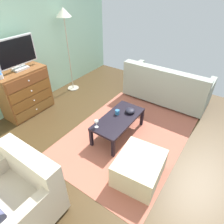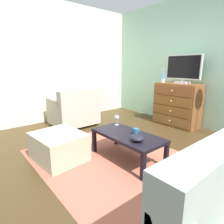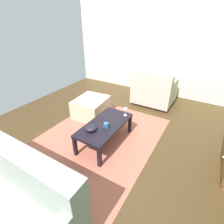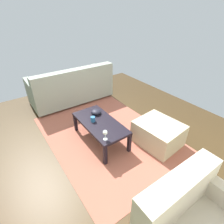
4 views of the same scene
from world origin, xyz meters
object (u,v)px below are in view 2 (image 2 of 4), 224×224
dresser (177,105)px  mug (136,131)px  coffee_table (127,137)px  lava_lamp (163,76)px  tv (183,68)px  wine_glass (117,118)px  ottoman (59,147)px  armchair (74,111)px  bowl_decorative (137,138)px

dresser → mug: 1.97m
coffee_table → lava_lamp: bearing=113.3°
tv → wine_glass: bearing=-90.6°
dresser → ottoman: bearing=-93.3°
armchair → coffee_table: bearing=-5.7°
dresser → mug: bearing=-74.1°
coffee_table → mug: size_ratio=9.16×
wine_glass → mug: 0.51m
wine_glass → armchair: armchair is taller
tv → ottoman: bearing=-94.5°
lava_lamp → mug: (0.92, -1.85, -0.66)m
dresser → lava_lamp: (-0.38, -0.04, 0.61)m
bowl_decorative → ottoman: size_ratio=0.25×
armchair → ottoman: armchair is taller
lava_lamp → wine_glass: lava_lamp is taller
coffee_table → armchair: armchair is taller
bowl_decorative → ottoman: bowl_decorative is taller
tv → coffee_table: size_ratio=0.74×
bowl_decorative → ottoman: (-0.87, -0.67, -0.22)m
mug → bowl_decorative: (0.17, -0.16, -0.00)m
lava_lamp → wine_glass: bearing=-76.6°
lava_lamp → ottoman: 2.83m
mug → dresser: bearing=105.9°
tv → lava_lamp: size_ratio=2.36×
lava_lamp → bowl_decorative: size_ratio=1.86×
armchair → mug: bearing=-3.1°
armchair → lava_lamp: bearing=59.3°
lava_lamp → ottoman: (0.22, -2.68, -0.89)m
coffee_table → bowl_decorative: bowl_decorative is taller
lava_lamp → wine_glass: size_ratio=2.10×
wine_glass → mug: size_ratio=1.38×
mug → wine_glass: bearing=170.6°
mug → armchair: (-1.95, 0.11, -0.08)m
tv → mug: tv is taller
tv → coffee_table: 2.23m
tv → mug: 2.14m
tv → wine_glass: (-0.02, -1.83, -0.76)m
lava_lamp → mug: lava_lamp is taller
coffee_table → bowl_decorative: (0.26, -0.08, 0.09)m
coffee_table → armchair: bearing=174.3°
coffee_table → bowl_decorative: bearing=-17.7°
bowl_decorative → coffee_table: bearing=162.3°
coffee_table → wine_glass: size_ratio=6.65×
ottoman → mug: bearing=50.0°
mug → ottoman: bearing=-130.0°
mug → bowl_decorative: size_ratio=0.64×
dresser → armchair: (-1.41, -1.78, -0.13)m
ottoman → armchair: bearing=143.3°
dresser → lava_lamp: lava_lamp is taller
coffee_table → tv: bearing=101.1°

